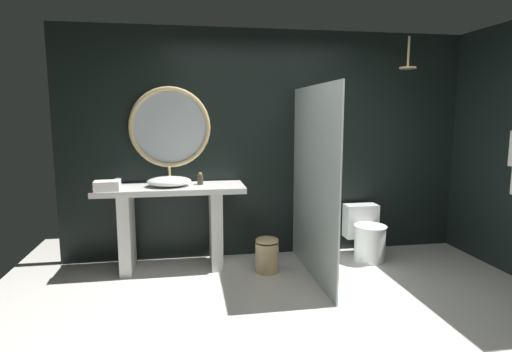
{
  "coord_description": "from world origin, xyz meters",
  "views": [
    {
      "loc": [
        -0.99,
        -2.89,
        1.66
      ],
      "look_at": [
        -0.35,
        0.92,
        1.08
      ],
      "focal_mm": 29.29,
      "sensor_mm": 36.0,
      "label": 1
    }
  ],
  "objects_px": {
    "tumbler_cup": "(118,183)",
    "soap_dispenser": "(200,179)",
    "round_wall_mirror": "(170,127)",
    "toilet": "(366,234)",
    "vessel_sink": "(169,181)",
    "waste_bin": "(267,254)",
    "folded_hand_towel": "(107,186)",
    "rain_shower_head": "(408,64)"
  },
  "relations": [
    {
      "from": "tumbler_cup",
      "to": "soap_dispenser",
      "type": "relative_size",
      "value": 0.68
    },
    {
      "from": "round_wall_mirror",
      "to": "toilet",
      "type": "distance_m",
      "value": 2.54
    },
    {
      "from": "vessel_sink",
      "to": "round_wall_mirror",
      "type": "relative_size",
      "value": 0.52
    },
    {
      "from": "soap_dispenser",
      "to": "waste_bin",
      "type": "xyz_separation_m",
      "value": [
        0.67,
        -0.34,
        -0.77
      ]
    },
    {
      "from": "tumbler_cup",
      "to": "soap_dispenser",
      "type": "height_order",
      "value": "soap_dispenser"
    },
    {
      "from": "vessel_sink",
      "to": "soap_dispenser",
      "type": "relative_size",
      "value": 3.53
    },
    {
      "from": "waste_bin",
      "to": "folded_hand_towel",
      "type": "height_order",
      "value": "folded_hand_towel"
    },
    {
      "from": "vessel_sink",
      "to": "rain_shower_head",
      "type": "bearing_deg",
      "value": -0.58
    },
    {
      "from": "toilet",
      "to": "waste_bin",
      "type": "bearing_deg",
      "value": -168.58
    },
    {
      "from": "waste_bin",
      "to": "tumbler_cup",
      "type": "bearing_deg",
      "value": 167.27
    },
    {
      "from": "rain_shower_head",
      "to": "folded_hand_towel",
      "type": "xyz_separation_m",
      "value": [
        -3.23,
        -0.14,
        -1.25
      ]
    },
    {
      "from": "soap_dispenser",
      "to": "round_wall_mirror",
      "type": "height_order",
      "value": "round_wall_mirror"
    },
    {
      "from": "tumbler_cup",
      "to": "vessel_sink",
      "type": "bearing_deg",
      "value": -6.6
    },
    {
      "from": "waste_bin",
      "to": "folded_hand_towel",
      "type": "distance_m",
      "value": 1.77
    },
    {
      "from": "tumbler_cup",
      "to": "folded_hand_towel",
      "type": "height_order",
      "value": "folded_hand_towel"
    },
    {
      "from": "tumbler_cup",
      "to": "toilet",
      "type": "distance_m",
      "value": 2.83
    },
    {
      "from": "toilet",
      "to": "folded_hand_towel",
      "type": "height_order",
      "value": "folded_hand_towel"
    },
    {
      "from": "rain_shower_head",
      "to": "vessel_sink",
      "type": "bearing_deg",
      "value": 179.42
    },
    {
      "from": "waste_bin",
      "to": "folded_hand_towel",
      "type": "relative_size",
      "value": 1.58
    },
    {
      "from": "soap_dispenser",
      "to": "rain_shower_head",
      "type": "height_order",
      "value": "rain_shower_head"
    },
    {
      "from": "tumbler_cup",
      "to": "round_wall_mirror",
      "type": "bearing_deg",
      "value": 21.11
    },
    {
      "from": "tumbler_cup",
      "to": "round_wall_mirror",
      "type": "height_order",
      "value": "round_wall_mirror"
    },
    {
      "from": "vessel_sink",
      "to": "soap_dispenser",
      "type": "bearing_deg",
      "value": 9.92
    },
    {
      "from": "tumbler_cup",
      "to": "round_wall_mirror",
      "type": "xyz_separation_m",
      "value": [
        0.54,
        0.21,
        0.57
      ]
    },
    {
      "from": "rain_shower_head",
      "to": "waste_bin",
      "type": "xyz_separation_m",
      "value": [
        -1.63,
        -0.26,
        -2.01
      ]
    },
    {
      "from": "vessel_sink",
      "to": "soap_dispenser",
      "type": "height_order",
      "value": "vessel_sink"
    },
    {
      "from": "toilet",
      "to": "folded_hand_towel",
      "type": "xyz_separation_m",
      "value": [
        -2.82,
        -0.13,
        0.67
      ]
    },
    {
      "from": "soap_dispenser",
      "to": "folded_hand_towel",
      "type": "distance_m",
      "value": 0.95
    },
    {
      "from": "tumbler_cup",
      "to": "soap_dispenser",
      "type": "xyz_separation_m",
      "value": [
        0.86,
        -0.0,
        0.01
      ]
    },
    {
      "from": "round_wall_mirror",
      "to": "waste_bin",
      "type": "xyz_separation_m",
      "value": [
        0.98,
        -0.55,
        -1.32
      ]
    },
    {
      "from": "tumbler_cup",
      "to": "folded_hand_towel",
      "type": "bearing_deg",
      "value": -107.83
    },
    {
      "from": "tumbler_cup",
      "to": "waste_bin",
      "type": "height_order",
      "value": "tumbler_cup"
    },
    {
      "from": "tumbler_cup",
      "to": "toilet",
      "type": "height_order",
      "value": "tumbler_cup"
    },
    {
      "from": "soap_dispenser",
      "to": "folded_hand_towel",
      "type": "xyz_separation_m",
      "value": [
        -0.93,
        -0.22,
        -0.01
      ]
    },
    {
      "from": "soap_dispenser",
      "to": "vessel_sink",
      "type": "bearing_deg",
      "value": -170.08
    },
    {
      "from": "rain_shower_head",
      "to": "waste_bin",
      "type": "height_order",
      "value": "rain_shower_head"
    },
    {
      "from": "soap_dispenser",
      "to": "toilet",
      "type": "relative_size",
      "value": 0.22
    },
    {
      "from": "tumbler_cup",
      "to": "folded_hand_towel",
      "type": "xyz_separation_m",
      "value": [
        -0.07,
        -0.23,
        0.01
      ]
    },
    {
      "from": "vessel_sink",
      "to": "toilet",
      "type": "bearing_deg",
      "value": -0.99
    },
    {
      "from": "vessel_sink",
      "to": "folded_hand_towel",
      "type": "xyz_separation_m",
      "value": [
        -0.6,
        -0.16,
        -0.0
      ]
    },
    {
      "from": "vessel_sink",
      "to": "waste_bin",
      "type": "relative_size",
      "value": 1.22
    },
    {
      "from": "toilet",
      "to": "waste_bin",
      "type": "xyz_separation_m",
      "value": [
        -1.22,
        -0.25,
        -0.09
      ]
    }
  ]
}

